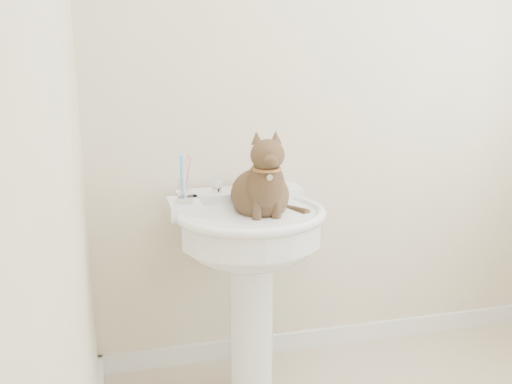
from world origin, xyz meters
TOP-DOWN VIEW (x-y plane):
  - wall_back at (0.00, 1.10)m, footprint 2.20×0.00m
  - wall_left at (-1.10, 0.00)m, footprint 0.00×2.20m
  - baseboard_back at (0.00, 1.09)m, footprint 2.20×0.02m
  - pedestal_sink at (-0.48, 0.81)m, footprint 0.60×0.59m
  - faucet at (-0.48, 0.96)m, footprint 0.28×0.12m
  - soap_bar at (-0.41, 1.04)m, footprint 0.09×0.06m
  - toothbrush_cup at (-0.72, 0.85)m, footprint 0.07×0.07m
  - cat at (-0.43, 0.79)m, footprint 0.25×0.31m

SIDE VIEW (x-z plane):
  - baseboard_back at x=0.00m, z-range 0.00..0.09m
  - pedestal_sink at x=-0.48m, z-range 0.24..1.07m
  - soap_bar at x=-0.41m, z-range 0.83..0.86m
  - faucet at x=-0.48m, z-range 0.80..0.94m
  - toothbrush_cup at x=-0.72m, z-range 0.79..0.97m
  - cat at x=-0.43m, z-range 0.66..1.12m
  - wall_back at x=0.00m, z-range 0.00..2.50m
  - wall_left at x=-1.10m, z-range 0.00..2.50m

